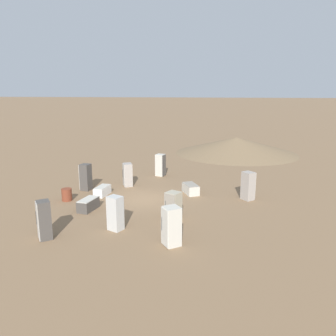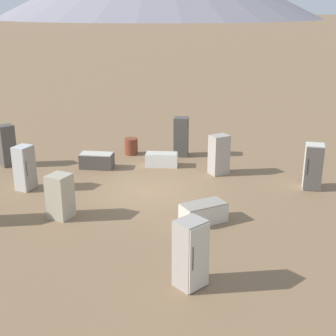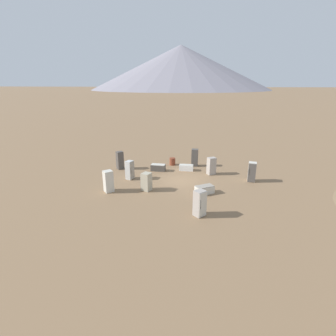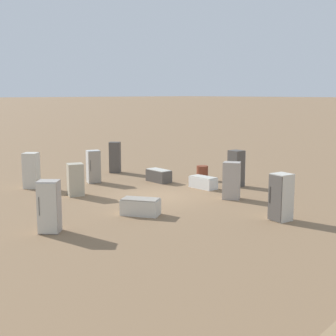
{
  "view_description": "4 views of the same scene",
  "coord_description": "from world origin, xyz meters",
  "px_view_note": "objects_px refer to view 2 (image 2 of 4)",
  "views": [
    {
      "loc": [
        6.92,
        -19.6,
        6.92
      ],
      "look_at": [
        1.28,
        1.32,
        1.95
      ],
      "focal_mm": 35.0,
      "sensor_mm": 36.0,
      "label": 1
    },
    {
      "loc": [
        17.35,
        2.1,
        6.97
      ],
      "look_at": [
        1.46,
        0.87,
        1.49
      ],
      "focal_mm": 50.0,
      "sensor_mm": 36.0,
      "label": 2
    },
    {
      "loc": [
        23.26,
        1.96,
        8.95
      ],
      "look_at": [
        0.55,
        -1.22,
        1.4
      ],
      "focal_mm": 28.0,
      "sensor_mm": 36.0,
      "label": 3
    },
    {
      "loc": [
        14.47,
        16.61,
        4.93
      ],
      "look_at": [
        -0.53,
        0.34,
        1.37
      ],
      "focal_mm": 50.0,
      "sensor_mm": 36.0,
      "label": 4
    }
  ],
  "objects_px": {
    "discarded_fridge_3": "(7,145)",
    "discarded_fridge_2": "(191,254)",
    "discarded_fridge_7": "(97,161)",
    "rusty_barrel": "(131,146)",
    "discarded_fridge_9": "(219,155)",
    "discarded_fridge_6": "(181,137)",
    "discarded_fridge_5": "(60,196)",
    "discarded_fridge_4": "(25,168)",
    "discarded_fridge_10": "(203,213)",
    "discarded_fridge_0": "(313,167)",
    "discarded_fridge_1": "(162,160)"
  },
  "relations": [
    {
      "from": "discarded_fridge_6",
      "to": "rusty_barrel",
      "type": "bearing_deg",
      "value": -177.46
    },
    {
      "from": "discarded_fridge_2",
      "to": "discarded_fridge_7",
      "type": "relative_size",
      "value": 1.22
    },
    {
      "from": "discarded_fridge_4",
      "to": "discarded_fridge_10",
      "type": "height_order",
      "value": "discarded_fridge_4"
    },
    {
      "from": "discarded_fridge_7",
      "to": "rusty_barrel",
      "type": "height_order",
      "value": "rusty_barrel"
    },
    {
      "from": "discarded_fridge_9",
      "to": "discarded_fridge_10",
      "type": "distance_m",
      "value": 5.07
    },
    {
      "from": "discarded_fridge_3",
      "to": "discarded_fridge_7",
      "type": "bearing_deg",
      "value": -43.65
    },
    {
      "from": "discarded_fridge_0",
      "to": "discarded_fridge_6",
      "type": "bearing_deg",
      "value": -27.25
    },
    {
      "from": "discarded_fridge_5",
      "to": "rusty_barrel",
      "type": "relative_size",
      "value": 1.94
    },
    {
      "from": "discarded_fridge_6",
      "to": "rusty_barrel",
      "type": "height_order",
      "value": "discarded_fridge_6"
    },
    {
      "from": "discarded_fridge_10",
      "to": "rusty_barrel",
      "type": "xyz_separation_m",
      "value": [
        -7.57,
        -3.65,
        0.06
      ]
    },
    {
      "from": "discarded_fridge_2",
      "to": "discarded_fridge_3",
      "type": "xyz_separation_m",
      "value": [
        -9.31,
        -8.75,
        0.02
      ]
    },
    {
      "from": "discarded_fridge_0",
      "to": "discarded_fridge_2",
      "type": "distance_m",
      "value": 8.77
    },
    {
      "from": "discarded_fridge_9",
      "to": "discarded_fridge_10",
      "type": "bearing_deg",
      "value": -129.34
    },
    {
      "from": "discarded_fridge_6",
      "to": "discarded_fridge_9",
      "type": "relative_size",
      "value": 1.1
    },
    {
      "from": "discarded_fridge_3",
      "to": "discarded_fridge_2",
      "type": "bearing_deg",
      "value": -89.67
    },
    {
      "from": "discarded_fridge_6",
      "to": "discarded_fridge_10",
      "type": "height_order",
      "value": "discarded_fridge_6"
    },
    {
      "from": "discarded_fridge_2",
      "to": "discarded_fridge_4",
      "type": "bearing_deg",
      "value": -89.32
    },
    {
      "from": "discarded_fridge_5",
      "to": "discarded_fridge_1",
      "type": "bearing_deg",
      "value": -5.82
    },
    {
      "from": "discarded_fridge_7",
      "to": "discarded_fridge_10",
      "type": "height_order",
      "value": "discarded_fridge_7"
    },
    {
      "from": "discarded_fridge_1",
      "to": "discarded_fridge_5",
      "type": "distance_m",
      "value": 6.59
    },
    {
      "from": "discarded_fridge_9",
      "to": "rusty_barrel",
      "type": "relative_size",
      "value": 2.16
    },
    {
      "from": "discarded_fridge_0",
      "to": "discarded_fridge_10",
      "type": "relative_size",
      "value": 1.08
    },
    {
      "from": "discarded_fridge_2",
      "to": "discarded_fridge_3",
      "type": "height_order",
      "value": "discarded_fridge_3"
    },
    {
      "from": "discarded_fridge_3",
      "to": "discarded_fridge_1",
      "type": "bearing_deg",
      "value": -39.23
    },
    {
      "from": "discarded_fridge_2",
      "to": "discarded_fridge_5",
      "type": "height_order",
      "value": "discarded_fridge_2"
    },
    {
      "from": "discarded_fridge_0",
      "to": "discarded_fridge_9",
      "type": "height_order",
      "value": "discarded_fridge_0"
    },
    {
      "from": "discarded_fridge_0",
      "to": "rusty_barrel",
      "type": "distance_m",
      "value": 9.01
    },
    {
      "from": "discarded_fridge_7",
      "to": "discarded_fridge_6",
      "type": "bearing_deg",
      "value": -56.59
    },
    {
      "from": "discarded_fridge_4",
      "to": "discarded_fridge_6",
      "type": "distance_m",
      "value": 7.84
    },
    {
      "from": "discarded_fridge_2",
      "to": "discarded_fridge_4",
      "type": "distance_m",
      "value": 9.4
    },
    {
      "from": "discarded_fridge_4",
      "to": "discarded_fridge_5",
      "type": "height_order",
      "value": "discarded_fridge_4"
    },
    {
      "from": "discarded_fridge_6",
      "to": "rusty_barrel",
      "type": "relative_size",
      "value": 2.38
    },
    {
      "from": "discarded_fridge_7",
      "to": "discarded_fridge_4",
      "type": "bearing_deg",
      "value": 144.0
    },
    {
      "from": "discarded_fridge_2",
      "to": "discarded_fridge_6",
      "type": "xyz_separation_m",
      "value": [
        -11.46,
        -0.83,
        0.03
      ]
    },
    {
      "from": "discarded_fridge_2",
      "to": "discarded_fridge_3",
      "type": "bearing_deg",
      "value": -92.84
    },
    {
      "from": "discarded_fridge_5",
      "to": "discarded_fridge_7",
      "type": "bearing_deg",
      "value": 20.6
    },
    {
      "from": "discarded_fridge_9",
      "to": "discarded_fridge_10",
      "type": "relative_size",
      "value": 1.02
    },
    {
      "from": "discarded_fridge_0",
      "to": "discarded_fridge_1",
      "type": "xyz_separation_m",
      "value": [
        -2.35,
        -6.33,
        -0.62
      ]
    },
    {
      "from": "discarded_fridge_4",
      "to": "discarded_fridge_7",
      "type": "height_order",
      "value": "discarded_fridge_4"
    },
    {
      "from": "discarded_fridge_2",
      "to": "discarded_fridge_0",
      "type": "bearing_deg",
      "value": -168.33
    },
    {
      "from": "discarded_fridge_3",
      "to": "discarded_fridge_5",
      "type": "height_order",
      "value": "discarded_fridge_3"
    },
    {
      "from": "discarded_fridge_7",
      "to": "discarded_fridge_10",
      "type": "relative_size",
      "value": 0.89
    },
    {
      "from": "discarded_fridge_0",
      "to": "discarded_fridge_4",
      "type": "xyz_separation_m",
      "value": [
        0.97,
        -11.53,
        -0.03
      ]
    },
    {
      "from": "discarded_fridge_5",
      "to": "discarded_fridge_6",
      "type": "distance_m",
      "value": 8.45
    },
    {
      "from": "discarded_fridge_6",
      "to": "discarded_fridge_7",
      "type": "relative_size",
      "value": 1.26
    },
    {
      "from": "discarded_fridge_6",
      "to": "discarded_fridge_7",
      "type": "bearing_deg",
      "value": -146.3
    },
    {
      "from": "discarded_fridge_6",
      "to": "discarded_fridge_7",
      "type": "height_order",
      "value": "discarded_fridge_6"
    },
    {
      "from": "discarded_fridge_2",
      "to": "discarded_fridge_9",
      "type": "xyz_separation_m",
      "value": [
        -8.92,
        0.95,
        -0.06
      ]
    },
    {
      "from": "discarded_fridge_7",
      "to": "discarded_fridge_10",
      "type": "xyz_separation_m",
      "value": [
        5.33,
        4.9,
        -0.01
      ]
    },
    {
      "from": "discarded_fridge_2",
      "to": "discarded_fridge_5",
      "type": "xyz_separation_m",
      "value": [
        -3.93,
        -4.66,
        -0.15
      ]
    }
  ]
}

